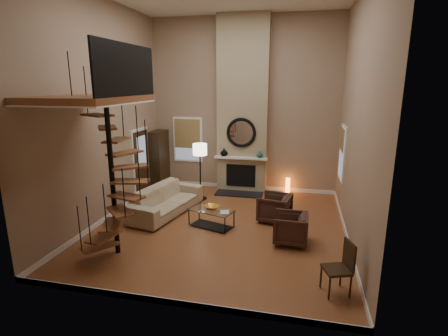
% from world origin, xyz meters
% --- Properties ---
extents(ground, '(6.00, 6.50, 0.01)m').
position_xyz_m(ground, '(0.00, 0.00, -0.01)').
color(ground, '#A76336').
rests_on(ground, ground).
extents(back_wall, '(6.00, 0.02, 5.50)m').
position_xyz_m(back_wall, '(0.00, 3.25, 2.75)').
color(back_wall, '#9C8064').
rests_on(back_wall, ground).
extents(front_wall, '(6.00, 0.02, 5.50)m').
position_xyz_m(front_wall, '(0.00, -3.25, 2.75)').
color(front_wall, '#9C8064').
rests_on(front_wall, ground).
extents(left_wall, '(0.02, 6.50, 5.50)m').
position_xyz_m(left_wall, '(-3.00, 0.00, 2.75)').
color(left_wall, '#9C8064').
rests_on(left_wall, ground).
extents(right_wall, '(0.02, 6.50, 5.50)m').
position_xyz_m(right_wall, '(3.00, 0.00, 2.75)').
color(right_wall, '#9C8064').
rests_on(right_wall, ground).
extents(baseboard_back, '(6.00, 0.02, 0.12)m').
position_xyz_m(baseboard_back, '(0.00, 3.24, 0.06)').
color(baseboard_back, white).
rests_on(baseboard_back, ground).
extents(baseboard_front, '(6.00, 0.02, 0.12)m').
position_xyz_m(baseboard_front, '(0.00, -3.24, 0.06)').
color(baseboard_front, white).
rests_on(baseboard_front, ground).
extents(baseboard_left, '(0.02, 6.50, 0.12)m').
position_xyz_m(baseboard_left, '(-2.99, 0.00, 0.06)').
color(baseboard_left, white).
rests_on(baseboard_left, ground).
extents(baseboard_right, '(0.02, 6.50, 0.12)m').
position_xyz_m(baseboard_right, '(2.99, 0.00, 0.06)').
color(baseboard_right, white).
rests_on(baseboard_right, ground).
extents(chimney_breast, '(1.60, 0.38, 5.50)m').
position_xyz_m(chimney_breast, '(0.00, 3.06, 2.75)').
color(chimney_breast, '#998763').
rests_on(chimney_breast, ground).
extents(hearth, '(1.50, 0.60, 0.04)m').
position_xyz_m(hearth, '(0.00, 2.57, 0.02)').
color(hearth, black).
rests_on(hearth, ground).
extents(firebox, '(0.95, 0.02, 0.72)m').
position_xyz_m(firebox, '(0.00, 2.86, 0.55)').
color(firebox, black).
rests_on(firebox, chimney_breast).
extents(mantel, '(1.70, 0.18, 0.06)m').
position_xyz_m(mantel, '(0.00, 2.78, 1.15)').
color(mantel, white).
rests_on(mantel, chimney_breast).
extents(mirror_frame, '(0.94, 0.10, 0.94)m').
position_xyz_m(mirror_frame, '(0.00, 2.84, 1.95)').
color(mirror_frame, black).
rests_on(mirror_frame, chimney_breast).
extents(mirror_disc, '(0.80, 0.01, 0.80)m').
position_xyz_m(mirror_disc, '(0.00, 2.85, 1.95)').
color(mirror_disc, white).
rests_on(mirror_disc, chimney_breast).
extents(vase_left, '(0.24, 0.24, 0.25)m').
position_xyz_m(vase_left, '(-0.55, 2.82, 1.30)').
color(vase_left, black).
rests_on(vase_left, mantel).
extents(vase_right, '(0.20, 0.20, 0.21)m').
position_xyz_m(vase_right, '(0.60, 2.82, 1.28)').
color(vase_right, '#164E46').
rests_on(vase_right, mantel).
extents(window_back, '(1.02, 0.06, 1.52)m').
position_xyz_m(window_back, '(-1.90, 3.22, 1.62)').
color(window_back, white).
rests_on(window_back, back_wall).
extents(window_right, '(0.06, 1.02, 1.52)m').
position_xyz_m(window_right, '(2.97, 2.00, 1.63)').
color(window_right, white).
rests_on(window_right, right_wall).
extents(entry_door, '(0.10, 1.05, 2.16)m').
position_xyz_m(entry_door, '(-2.95, 1.80, 1.05)').
color(entry_door, white).
rests_on(entry_door, ground).
extents(loft, '(1.70, 2.20, 1.09)m').
position_xyz_m(loft, '(-2.04, -1.80, 3.24)').
color(loft, brown).
rests_on(loft, left_wall).
extents(spiral_stair, '(1.47, 1.47, 4.06)m').
position_xyz_m(spiral_stair, '(-1.78, -1.79, 1.78)').
color(spiral_stair, black).
rests_on(spiral_stair, ground).
extents(hutch, '(0.41, 0.87, 1.95)m').
position_xyz_m(hutch, '(-2.79, 2.79, 0.95)').
color(hutch, '#301F10').
rests_on(hutch, ground).
extents(sofa, '(1.45, 2.61, 0.72)m').
position_xyz_m(sofa, '(-1.66, 0.53, 0.40)').
color(sofa, tan).
rests_on(sofa, ground).
extents(armchair_near, '(0.92, 0.90, 0.72)m').
position_xyz_m(armchair_near, '(1.35, 0.63, 0.35)').
color(armchair_near, '#40271D').
rests_on(armchair_near, ground).
extents(armchair_far, '(0.76, 0.74, 0.68)m').
position_xyz_m(armchair_far, '(1.80, -0.57, 0.35)').
color(armchair_far, '#40271D').
rests_on(armchair_far, ground).
extents(coffee_table, '(1.20, 0.85, 0.43)m').
position_xyz_m(coffee_table, '(-0.21, -0.09, 0.28)').
color(coffee_table, silver).
rests_on(coffee_table, ground).
extents(bowl, '(0.35, 0.35, 0.09)m').
position_xyz_m(bowl, '(-0.21, -0.04, 0.50)').
color(bowl, gold).
rests_on(bowl, coffee_table).
extents(book, '(0.25, 0.30, 0.03)m').
position_xyz_m(book, '(0.14, -0.24, 0.46)').
color(book, gray).
rests_on(book, coffee_table).
extents(floor_lamp, '(0.42, 0.42, 1.73)m').
position_xyz_m(floor_lamp, '(-1.07, 1.88, 1.41)').
color(floor_lamp, black).
rests_on(floor_lamp, ground).
extents(accent_lamp, '(0.14, 0.14, 0.51)m').
position_xyz_m(accent_lamp, '(1.51, 3.04, 0.25)').
color(accent_lamp, orange).
rests_on(accent_lamp, ground).
extents(side_chair, '(0.54, 0.52, 0.93)m').
position_xyz_m(side_chair, '(2.63, -2.28, 0.53)').
color(side_chair, '#301F10').
rests_on(side_chair, ground).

